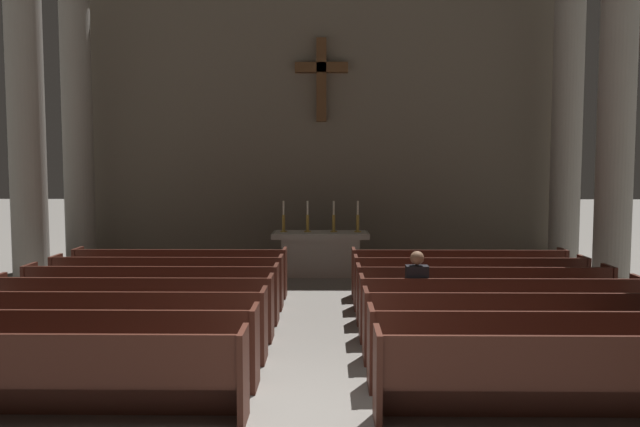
{
  "coord_description": "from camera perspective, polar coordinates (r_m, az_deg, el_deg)",
  "views": [
    {
      "loc": [
        0.17,
        -6.09,
        2.56
      ],
      "look_at": [
        0.0,
        7.24,
        1.52
      ],
      "focal_mm": 35.45,
      "sensor_mm": 36.0,
      "label": 1
    }
  ],
  "objects": [
    {
      "name": "candlestick_inner_right",
      "position": [
        14.45,
        1.24,
        -0.77
      ],
      "size": [
        0.16,
        0.16,
        0.71
      ],
      "color": "#B79338",
      "rests_on": "altar"
    },
    {
      "name": "pew_right_row_3",
      "position": [
        8.66,
        17.68,
        -9.66
      ],
      "size": [
        4.06,
        0.5,
        0.95
      ],
      "color": "#4C2319",
      "rests_on": "ground"
    },
    {
      "name": "pew_left_row_5",
      "position": [
        10.61,
        -14.88,
        -7.0
      ],
      "size": [
        4.06,
        0.5,
        0.95
      ],
      "color": "#4C2319",
      "rests_on": "ground"
    },
    {
      "name": "pew_left_row_6",
      "position": [
        11.56,
        -13.56,
        -6.04
      ],
      "size": [
        4.06,
        0.5,
        0.95
      ],
      "color": "#4C2319",
      "rests_on": "ground"
    },
    {
      "name": "altar",
      "position": [
        14.53,
        0.05,
        -3.54
      ],
      "size": [
        2.2,
        0.9,
        1.01
      ],
      "color": "#A8A399",
      "rests_on": "ground"
    },
    {
      "name": "column_left_third",
      "position": [
        13.87,
        -25.0,
        7.91
      ],
      "size": [
        1.05,
        1.05,
        7.16
      ],
      "color": "#9E998E",
      "rests_on": "ground"
    },
    {
      "name": "candlestick_outer_right",
      "position": [
        14.46,
        3.42,
        -0.77
      ],
      "size": [
        0.16,
        0.16,
        0.71
      ],
      "color": "#B79338",
      "rests_on": "altar"
    },
    {
      "name": "pew_left_row_7",
      "position": [
        12.5,
        -12.43,
        -5.22
      ],
      "size": [
        4.06,
        0.5,
        0.95
      ],
      "color": "#4C2319",
      "rests_on": "ground"
    },
    {
      "name": "pew_left_row_3",
      "position": [
        8.77,
        -18.42,
        -9.51
      ],
      "size": [
        4.06,
        0.5,
        0.95
      ],
      "color": "#4C2319",
      "rests_on": "ground"
    },
    {
      "name": "pew_right_row_7",
      "position": [
        12.43,
        12.34,
        -5.28
      ],
      "size": [
        4.06,
        0.5,
        0.95
      ],
      "color": "#4C2319",
      "rests_on": "ground"
    },
    {
      "name": "ground_plane",
      "position": [
        6.61,
        -0.87,
        -18.35
      ],
      "size": [
        80.0,
        80.0,
        0.0
      ],
      "primitive_type": "plane",
      "color": "gray"
    },
    {
      "name": "column_right_third",
      "position": [
        13.72,
        25.18,
        7.95
      ],
      "size": [
        1.05,
        1.05,
        7.16
      ],
      "color": "#9E998E",
      "rests_on": "ground"
    },
    {
      "name": "column_left_fourth",
      "position": [
        16.21,
        -21.04,
        7.48
      ],
      "size": [
        1.05,
        1.05,
        7.16
      ],
      "color": "#9E998E",
      "rests_on": "ground"
    },
    {
      "name": "pew_right_row_4",
      "position": [
        9.59,
        15.94,
        -8.25
      ],
      "size": [
        4.06,
        0.5,
        0.95
      ],
      "color": "#4C2319",
      "rests_on": "ground"
    },
    {
      "name": "pew_left_row_4",
      "position": [
        9.68,
        -16.48,
        -8.14
      ],
      "size": [
        4.06,
        0.5,
        0.95
      ],
      "color": "#4C2319",
      "rests_on": "ground"
    },
    {
      "name": "column_right_fourth",
      "position": [
        16.08,
        21.39,
        7.49
      ],
      "size": [
        1.05,
        1.05,
        7.16
      ],
      "color": "#9E998E",
      "rests_on": "ground"
    },
    {
      "name": "candlestick_outer_left",
      "position": [
        14.48,
        -3.31,
        -0.76
      ],
      "size": [
        0.16,
        0.16,
        0.71
      ],
      "color": "#B79338",
      "rests_on": "altar"
    },
    {
      "name": "pew_right_row_6",
      "position": [
        11.47,
        13.34,
        -6.11
      ],
      "size": [
        4.06,
        0.5,
        0.95
      ],
      "color": "#4C2319",
      "rests_on": "ground"
    },
    {
      "name": "apse_with_cross",
      "position": [
        16.41,
        0.14,
        10.37
      ],
      "size": [
        12.7,
        0.5,
        8.48
      ],
      "color": "#706656",
      "rests_on": "ground"
    },
    {
      "name": "candlestick_inner_left",
      "position": [
        14.45,
        -1.13,
        -0.76
      ],
      "size": [
        0.16,
        0.16,
        0.71
      ],
      "color": "#B79338",
      "rests_on": "altar"
    },
    {
      "name": "pew_right_row_1",
      "position": [
        6.86,
        22.64,
        -13.56
      ],
      "size": [
        4.06,
        0.5,
        0.95
      ],
      "color": "#4C2319",
      "rests_on": "ground"
    },
    {
      "name": "lone_worshipper",
      "position": [
        9.34,
        8.66,
        -7.12
      ],
      "size": [
        0.32,
        0.43,
        1.32
      ],
      "color": "#26262B",
      "rests_on": "ground"
    },
    {
      "name": "pew_right_row_2",
      "position": [
        7.75,
        19.85,
        -11.4
      ],
      "size": [
        4.06,
        0.5,
        0.95
      ],
      "color": "#4C2319",
      "rests_on": "ground"
    },
    {
      "name": "pew_right_row_5",
      "position": [
        10.53,
        14.52,
        -7.09
      ],
      "size": [
        4.06,
        0.5,
        0.95
      ],
      "color": "#4C2319",
      "rests_on": "ground"
    },
    {
      "name": "pew_left_row_2",
      "position": [
        7.87,
        -20.83,
        -11.18
      ],
      "size": [
        4.06,
        0.5,
        0.95
      ],
      "color": "#4C2319",
      "rests_on": "ground"
    },
    {
      "name": "pew_left_row_1",
      "position": [
        7.0,
        -23.89,
        -13.25
      ],
      "size": [
        4.06,
        0.5,
        0.95
      ],
      "color": "#4C2319",
      "rests_on": "ground"
    }
  ]
}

